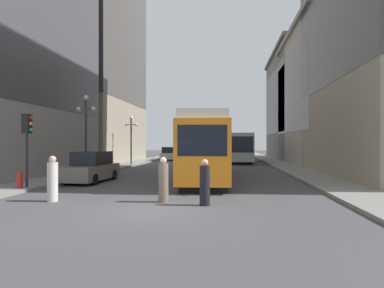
# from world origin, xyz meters

# --- Properties ---
(ground_plane) EXTENTS (200.00, 200.00, 0.00)m
(ground_plane) POSITION_xyz_m (0.00, 0.00, 0.00)
(ground_plane) COLOR #424244
(sidewalk_left) EXTENTS (2.54, 120.00, 0.15)m
(sidewalk_left) POSITION_xyz_m (-8.18, 40.00, 0.07)
(sidewalk_left) COLOR gray
(sidewalk_left) RESTS_ON ground
(sidewalk_right) EXTENTS (2.54, 120.00, 0.15)m
(sidewalk_right) POSITION_xyz_m (8.18, 40.00, 0.07)
(sidewalk_right) COLOR gray
(sidewalk_right) RESTS_ON ground
(streetcar) EXTENTS (3.25, 13.79, 3.89)m
(streetcar) POSITION_xyz_m (1.08, 10.09, 2.10)
(streetcar) COLOR black
(streetcar) RESTS_ON ground
(transit_bus) EXTENTS (2.67, 12.34, 3.45)m
(transit_bus) POSITION_xyz_m (4.11, 29.59, 1.95)
(transit_bus) COLOR black
(transit_bus) RESTS_ON ground
(parked_car_left_near) EXTENTS (2.01, 4.61, 1.82)m
(parked_car_left_near) POSITION_xyz_m (-5.60, 7.71, 0.84)
(parked_car_left_near) COLOR black
(parked_car_left_near) RESTS_ON ground
(parked_car_left_mid) EXTENTS (2.04, 4.56, 1.82)m
(parked_car_left_mid) POSITION_xyz_m (-5.61, 33.39, 0.84)
(parked_car_left_mid) COLOR black
(parked_car_left_mid) RESTS_ON ground
(pedestrian_crossing_near) EXTENTS (0.40, 0.40, 1.77)m
(pedestrian_crossing_near) POSITION_xyz_m (0.01, 1.53, 0.83)
(pedestrian_crossing_near) COLOR #6B5B4C
(pedestrian_crossing_near) RESTS_ON ground
(pedestrian_crossing_far) EXTENTS (0.39, 0.39, 1.72)m
(pedestrian_crossing_far) POSITION_xyz_m (1.68, 1.02, 0.80)
(pedestrian_crossing_far) COLOR black
(pedestrian_crossing_far) RESTS_ON ground
(pedestrian_on_sidewalk) EXTENTS (0.41, 0.41, 1.82)m
(pedestrian_on_sidewalk) POSITION_xyz_m (-4.40, 1.20, 0.85)
(pedestrian_on_sidewalk) COLOR beige
(pedestrian_on_sidewalk) RESTS_ON ground
(traffic_light_near_left) EXTENTS (0.47, 0.36, 3.60)m
(traffic_light_near_left) POSITION_xyz_m (-7.29, 3.97, 2.92)
(traffic_light_near_left) COLOR #232328
(traffic_light_near_left) RESTS_ON sidewalk_left
(lamp_post_left_near) EXTENTS (1.41, 0.36, 5.59)m
(lamp_post_left_near) POSITION_xyz_m (-7.50, 11.12, 3.82)
(lamp_post_left_near) COLOR #333338
(lamp_post_left_near) RESTS_ON sidewalk_left
(lamp_post_left_far) EXTENTS (1.41, 0.36, 5.03)m
(lamp_post_left_far) POSITION_xyz_m (-7.50, 22.03, 3.48)
(lamp_post_left_far) COLOR #333338
(lamp_post_left_far) RESTS_ON sidewalk_left
(fire_hydrant) EXTENTS (0.26, 0.26, 0.75)m
(fire_hydrant) POSITION_xyz_m (-7.44, 3.62, 0.53)
(fire_hydrant) COLOR red
(fire_hydrant) RESTS_ON sidewalk_left
(building_left_corner) EXTENTS (12.66, 17.18, 29.58)m
(building_left_corner) POSITION_xyz_m (-15.48, 27.56, 15.25)
(building_left_corner) COLOR gray
(building_left_corner) RESTS_ON ground
(building_right_midblock) EXTENTS (14.26, 17.57, 14.76)m
(building_right_midblock) POSITION_xyz_m (16.28, 26.01, 7.56)
(building_right_midblock) COLOR #A89E8E
(building_right_midblock) RESTS_ON ground
(building_right_far) EXTENTS (13.42, 19.19, 15.91)m
(building_right_far) POSITION_xyz_m (15.86, 38.72, 8.16)
(building_right_far) COLOR slate
(building_right_far) RESTS_ON ground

